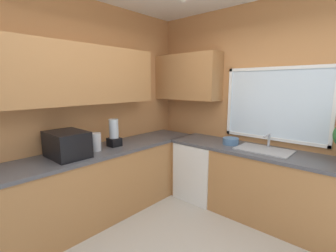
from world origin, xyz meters
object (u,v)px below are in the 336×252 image
sink_assembly (264,149)px  kettle (96,142)px  bowl (231,141)px  microwave (67,144)px  blender_appliance (114,134)px  dishwasher (201,170)px

sink_assembly → kettle: bearing=-137.7°
bowl → microwave: bearing=-122.5°
microwave → blender_appliance: size_ratio=1.33×
kettle → sink_assembly: kettle is taller
dishwasher → microwave: size_ratio=1.75×
bowl → dishwasher: bearing=-176.1°
dishwasher → microwave: 1.93m
bowl → blender_appliance: blender_appliance is taller
microwave → bowl: 2.06m
kettle → blender_appliance: size_ratio=0.61×
kettle → blender_appliance: (-0.02, 0.28, 0.05)m
microwave → bowl: bearing=57.5°
dishwasher → bowl: 0.68m
bowl → kettle: bearing=-128.1°
kettle → sink_assembly: 2.07m
kettle → sink_assembly: size_ratio=0.35×
microwave → bowl: microwave is taller
kettle → blender_appliance: blender_appliance is taller
dishwasher → kettle: size_ratio=3.80×
sink_assembly → blender_appliance: blender_appliance is taller
dishwasher → microwave: microwave is taller
kettle → bowl: bearing=51.9°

